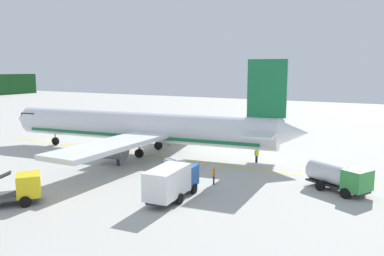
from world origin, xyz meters
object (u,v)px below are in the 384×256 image
(service_truck_pushback, at_px, (339,176))
(crew_loader_left, at_px, (118,157))
(airliner_foreground, at_px, (142,127))
(service_truck_fuel, at_px, (172,181))
(crew_loader_right, at_px, (257,154))
(service_truck_baggage, at_px, (13,190))
(cargo_container_near, at_px, (175,168))
(crew_marshaller, at_px, (214,174))

(service_truck_pushback, distance_m, crew_loader_left, 23.34)
(airliner_foreground, bearing_deg, crew_loader_left, -167.35)
(service_truck_fuel, relative_size, crew_loader_right, 3.92)
(airliner_foreground, distance_m, crew_loader_left, 7.41)
(service_truck_baggage, bearing_deg, airliner_foreground, 6.32)
(service_truck_fuel, height_order, service_truck_baggage, service_truck_fuel)
(cargo_container_near, bearing_deg, crew_loader_right, -26.57)
(service_truck_baggage, distance_m, cargo_container_near, 14.78)
(airliner_foreground, distance_m, crew_loader_right, 15.10)
(crew_loader_left, relative_size, crew_loader_right, 1.04)
(crew_loader_right, bearing_deg, crew_loader_left, 123.90)
(crew_marshaller, distance_m, crew_loader_left, 12.64)
(service_truck_baggage, relative_size, cargo_container_near, 2.89)
(crew_marshaller, bearing_deg, cargo_container_near, 89.17)
(service_truck_fuel, height_order, service_truck_pushback, service_truck_fuel)
(service_truck_pushback, relative_size, cargo_container_near, 2.71)
(crew_loader_right, bearing_deg, service_truck_baggage, 151.40)
(airliner_foreground, xyz_separation_m, crew_marshaller, (-8.09, -14.11, -2.38))
(service_truck_baggage, xyz_separation_m, cargo_container_near, (12.78, -7.42, -0.18))
(cargo_container_near, relative_size, crew_loader_right, 1.31)
(airliner_foreground, bearing_deg, cargo_container_near, -129.54)
(service_truck_fuel, relative_size, service_truck_baggage, 1.04)
(cargo_container_near, bearing_deg, service_truck_baggage, 149.85)
(service_truck_fuel, xyz_separation_m, crew_loader_left, (6.78, 11.35, -0.56))
(cargo_container_near, bearing_deg, service_truck_fuel, -150.55)
(cargo_container_near, height_order, crew_loader_right, cargo_container_near)
(airliner_foreground, distance_m, service_truck_pushback, 25.31)
(cargo_container_near, relative_size, crew_loader_left, 1.26)
(service_truck_baggage, xyz_separation_m, service_truck_pushback, (16.07, -22.47, 0.23))
(service_truck_baggage, bearing_deg, crew_loader_left, 3.15)
(airliner_foreground, height_order, crew_loader_left, airliner_foreground)
(service_truck_fuel, bearing_deg, service_truck_baggage, 124.16)
(airliner_foreground, height_order, crew_loader_right, airliner_foreground)
(cargo_container_near, xyz_separation_m, crew_loader_right, (10.07, -5.04, 0.01))
(airliner_foreground, relative_size, cargo_container_near, 18.95)
(service_truck_baggage, relative_size, service_truck_pushback, 1.07)
(service_truck_fuel, bearing_deg, crew_loader_right, -6.82)
(crew_marshaller, bearing_deg, crew_loader_right, -3.68)
(airliner_foreground, relative_size, crew_loader_right, 24.81)
(service_truck_pushback, height_order, crew_loader_right, service_truck_pushback)
(service_truck_fuel, relative_size, crew_loader_left, 3.76)
(service_truck_fuel, bearing_deg, cargo_container_near, 29.45)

